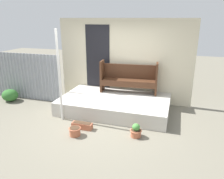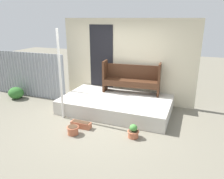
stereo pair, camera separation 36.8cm
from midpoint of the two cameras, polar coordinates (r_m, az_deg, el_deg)
The scene contains 10 objects.
ground_plane at distance 5.75m, azimuth -1.71°, elevation -8.67°, with size 24.00×24.00×0.00m, color #706B5B.
porch_slab at distance 6.40m, azimuth 2.74°, elevation -3.87°, with size 3.09×1.83×0.39m.
house_wall at distance 6.96m, azimuth 5.06°, elevation 7.42°, with size 4.29×0.08×2.60m.
fence_corrugated at distance 7.96m, azimuth -20.52°, elevation 3.71°, with size 3.12×0.05×1.53m.
support_post at distance 5.74m, azimuth -11.58°, elevation 3.53°, with size 0.06×0.06×2.36m.
bench at distance 6.68m, azimuth 6.66°, elevation 3.17°, with size 1.75×0.55×0.96m.
flower_pot_left at distance 5.23m, azimuth -8.18°, elevation -10.41°, with size 0.29×0.29×0.20m.
flower_pot_middle at distance 5.08m, azimuth 7.69°, elevation -10.93°, with size 0.27×0.27×0.32m.
planter_box_rect at distance 5.51m, azimuth -6.18°, elevation -9.12°, with size 0.51×0.17×0.16m.
shrub_by_fence at distance 7.94m, azimuth -22.58°, elevation -0.85°, with size 0.53×0.47×0.39m.
Camera 2 is at (2.18, -4.66, 2.60)m, focal length 35.00 mm.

